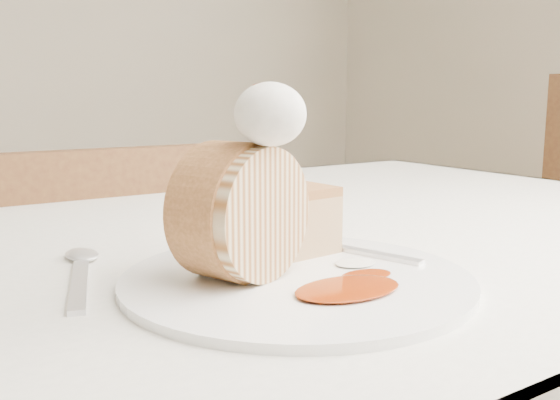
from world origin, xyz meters
TOP-DOWN VIEW (x-y plane):
  - table at (0.00, 0.20)m, footprint 1.40×0.90m
  - chair_far at (-0.01, 0.61)m, footprint 0.40×0.40m
  - plate at (-0.06, -0.02)m, footprint 0.31×0.31m
  - roulade_slice at (-0.10, 0.00)m, footprint 0.12×0.09m
  - cake_chunk at (-0.01, 0.04)m, footprint 0.07×0.06m
  - whipped_cream at (-0.08, -0.02)m, footprint 0.06×0.06m
  - caramel_drizzle at (-0.08, -0.01)m, footprint 0.03×0.02m
  - caramel_pool at (-0.05, -0.08)m, footprint 0.10×0.07m
  - fork at (0.03, 0.00)m, footprint 0.07×0.17m
  - spoon at (-0.21, 0.07)m, footprint 0.08×0.17m

SIDE VIEW (x-z plane):
  - chair_far at x=-0.01m, z-range 0.06..0.88m
  - table at x=0.00m, z-range 0.29..1.04m
  - spoon at x=-0.21m, z-range 0.75..0.75m
  - plate at x=-0.06m, z-range 0.75..0.76m
  - fork at x=0.03m, z-range 0.76..0.76m
  - caramel_pool at x=-0.05m, z-range 0.76..0.76m
  - cake_chunk at x=-0.01m, z-range 0.76..0.81m
  - roulade_slice at x=-0.10m, z-range 0.76..0.87m
  - whipped_cream at x=-0.08m, z-range 0.87..0.91m
  - caramel_drizzle at x=-0.08m, z-range 0.91..0.92m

